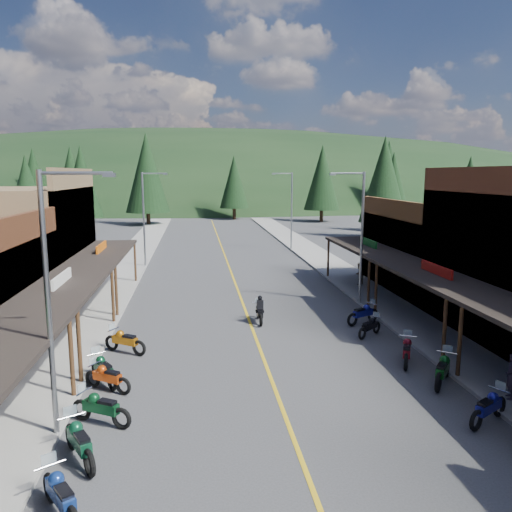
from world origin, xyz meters
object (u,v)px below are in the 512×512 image
object	(u,v)px
shop_east_3	(439,253)
pine_6	(469,181)
streetlight_0	(53,293)
pedestrian_east_b	(359,274)
bike_east_8	(370,326)
pine_3	(234,182)
bike_east_6	(443,368)
streetlight_3	(290,207)
bike_west_8	(125,340)
pine_11	(384,179)
bike_east_9	(363,313)
bike_west_3	(61,494)
pine_10	(82,182)
bike_east_5	(489,406)
bike_west_6	(107,376)
pine_1	(71,177)
bike_west_4	(79,440)
pine_5	(388,173)
rider_on_bike	(260,311)
pine_9	(393,185)
bike_west_7	(103,368)
streetlight_2	(360,232)
pedestrian_east_a	(511,376)
bike_west_5	(101,406)
pine_7	(34,177)
streetlight_1	(145,215)
pine_2	(147,173)
shop_west_3	(16,245)
pine_8	(27,190)
pine_4	(322,178)

from	to	relation	value
shop_east_3	pine_6	bearing A→B (deg)	58.54
pine_6	streetlight_0	bearing A→B (deg)	-127.11
pedestrian_east_b	bike_east_8	bearing A→B (deg)	30.52
pine_3	bike_east_6	bearing A→B (deg)	-88.07
streetlight_3	bike_west_8	xyz separation A→B (m)	(-12.96, -28.96, -3.84)
pine_3	bike_east_6	world-z (taller)	pine_3
pine_11	bike_east_9	size ratio (longest dim) A/B	5.71
streetlight_0	pine_3	distance (m)	72.86
bike_west_3	streetlight_0	bearing A→B (deg)	71.16
bike_east_8	bike_east_6	bearing A→B (deg)	-31.87
streetlight_3	bike_east_6	bearing A→B (deg)	-91.02
pine_10	bike_east_5	world-z (taller)	pine_10
streetlight_3	bike_east_9	world-z (taller)	streetlight_3
pedestrian_east_b	pine_10	bearing A→B (deg)	-98.31
bike_west_6	bike_east_6	bearing A→B (deg)	-61.89
pine_10	pedestrian_east_b	world-z (taller)	pine_10
pine_1	bike_west_3	world-z (taller)	pine_1
bike_west_4	bike_west_8	xyz separation A→B (m)	(0.09, 8.53, -0.04)
streetlight_3	pine_5	world-z (taller)	pine_5
pine_5	bike_east_9	distance (m)	73.94
pine_3	rider_on_bike	size ratio (longest dim) A/B	5.40
bike_west_3	bike_west_4	distance (m)	2.31
bike_west_4	bike_west_6	bearing A→B (deg)	61.29
bike_east_8	pine_9	bearing A→B (deg)	117.18
pine_1	bike_west_7	bearing A→B (deg)	-76.28
pine_11	streetlight_2	bearing A→B (deg)	-113.51
pedestrian_east_a	pine_6	bearing A→B (deg)	174.46
bike_west_5	bike_west_8	distance (m)	6.45
pine_7	bike_west_4	world-z (taller)	pine_7
bike_east_9	shop_east_3	bearing A→B (deg)	105.44
bike_west_5	bike_west_8	bearing A→B (deg)	29.79
shop_east_3	bike_west_6	size ratio (longest dim) A/B	5.36
shop_east_3	streetlight_1	xyz separation A→B (m)	(-20.71, 10.70, 1.93)
pine_10	bike_east_8	world-z (taller)	pine_10
pine_1	pine_9	bearing A→B (deg)	-27.51
bike_west_7	bike_west_3	bearing A→B (deg)	-118.90
bike_west_6	pedestrian_east_b	xyz separation A→B (m)	(14.68, 15.45, 0.35)
pine_2	pine_7	size ratio (longest dim) A/B	1.12
pine_7	shop_west_3	bearing A→B (deg)	-74.28
bike_east_9	rider_on_bike	world-z (taller)	rider_on_bike
pine_5	pine_9	xyz separation A→B (m)	(-10.00, -27.00, -1.61)
pine_10	bike_west_5	distance (m)	57.05
pine_8	rider_on_bike	size ratio (longest dim) A/B	4.91
pine_4	pine_9	size ratio (longest dim) A/B	1.16
pedestrian_east_b	shop_east_3	bearing A→B (deg)	122.76
rider_on_bike	pedestrian_east_b	world-z (taller)	pedestrian_east_b
streetlight_0	pine_7	xyz separation A→B (m)	(-25.05, 82.00, 2.78)
shop_west_3	pine_2	bearing A→B (deg)	85.37
streetlight_3	bike_east_6	world-z (taller)	streetlight_3
pine_7	bike_west_6	size ratio (longest dim) A/B	6.15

